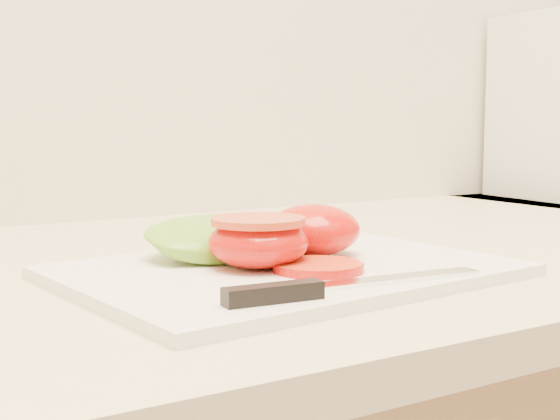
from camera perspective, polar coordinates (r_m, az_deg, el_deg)
cutting_board at (r=0.65m, az=0.47°, el=-4.48°), size 0.38×0.29×0.01m
tomato_half_dome at (r=0.69m, az=2.48°, el=-1.45°), size 0.08×0.08×0.05m
tomato_half_cut at (r=0.63m, az=-1.60°, el=-2.22°), size 0.08×0.08×0.04m
tomato_slice_0 at (r=0.62m, az=2.82°, el=-4.17°), size 0.07×0.07×0.01m
lettuce_leaf_0 at (r=0.70m, az=-4.20°, el=-2.09°), size 0.18×0.15×0.03m
knife at (r=0.55m, az=3.32°, el=-5.64°), size 0.22×0.04×0.01m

